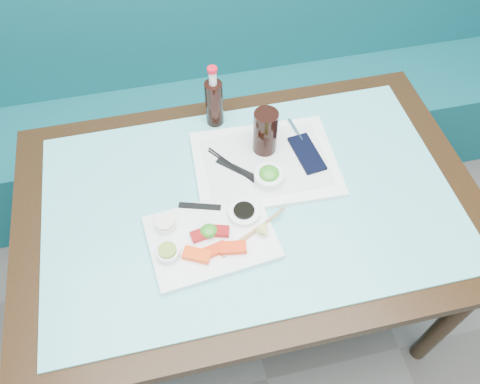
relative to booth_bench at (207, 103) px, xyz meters
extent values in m
cube|color=#0E5358|center=(0.00, -0.07, -0.15)|extent=(3.00, 0.55, 0.45)
cube|color=#0E5358|center=(0.00, 0.15, 0.33)|extent=(3.00, 0.12, 0.95)
cube|color=black|center=(0.00, -0.84, 0.36)|extent=(1.40, 0.90, 0.04)
cylinder|color=black|center=(0.62, -1.21, -0.02)|extent=(0.06, 0.06, 0.71)
cylinder|color=black|center=(-0.62, -0.47, -0.02)|extent=(0.06, 0.06, 0.71)
cylinder|color=black|center=(0.62, -0.47, -0.02)|extent=(0.06, 0.06, 0.71)
cube|color=#61C2C2|center=(0.00, -0.84, 0.38)|extent=(1.22, 0.76, 0.01)
cube|color=white|center=(-0.14, -0.95, 0.39)|extent=(0.37, 0.28, 0.02)
cube|color=#FF440A|center=(-0.19, -1.00, 0.41)|extent=(0.08, 0.07, 0.02)
cube|color=red|center=(-0.14, -1.00, 0.41)|extent=(0.07, 0.05, 0.02)
cube|color=#FF320A|center=(-0.09, -1.00, 0.41)|extent=(0.08, 0.05, 0.02)
cube|color=maroon|center=(-0.17, -0.94, 0.41)|extent=(0.06, 0.04, 0.02)
cube|color=maroon|center=(-0.11, -0.94, 0.41)|extent=(0.06, 0.05, 0.02)
ellipsoid|color=#30871F|center=(-0.14, -0.94, 0.41)|extent=(0.06, 0.06, 0.03)
cylinder|color=white|center=(-0.26, -0.98, 0.41)|extent=(0.07, 0.07, 0.03)
cylinder|color=olive|center=(-0.26, -0.98, 0.43)|extent=(0.05, 0.05, 0.01)
cylinder|color=white|center=(-0.26, -0.89, 0.41)|extent=(0.07, 0.07, 0.02)
cylinder|color=#F0E2C5|center=(-0.26, -0.89, 0.43)|extent=(0.06, 0.06, 0.01)
cylinder|color=white|center=(-0.03, -0.90, 0.41)|extent=(0.10, 0.10, 0.02)
cylinder|color=black|center=(-0.03, -0.90, 0.42)|extent=(0.08, 0.08, 0.01)
cone|color=#D7D666|center=(0.01, -0.98, 0.42)|extent=(0.05, 0.04, 0.04)
cube|color=black|center=(-0.15, -0.84, 0.40)|extent=(0.12, 0.06, 0.00)
cylinder|color=tan|center=(-0.03, -0.96, 0.40)|extent=(0.19, 0.09, 0.01)
cylinder|color=#9A6C48|center=(-0.02, -0.96, 0.41)|extent=(0.21, 0.12, 0.01)
cube|color=white|center=(0.08, -0.72, 0.39)|extent=(0.46, 0.35, 0.02)
cube|color=silver|center=(0.08, -0.72, 0.40)|extent=(0.38, 0.27, 0.00)
cylinder|color=white|center=(0.07, -0.80, 0.42)|extent=(0.11, 0.11, 0.04)
ellipsoid|color=#339121|center=(0.07, -0.80, 0.44)|extent=(0.07, 0.07, 0.03)
cylinder|color=black|center=(0.09, -0.67, 0.48)|extent=(0.10, 0.10, 0.16)
cube|color=black|center=(0.21, -0.72, 0.41)|extent=(0.09, 0.16, 0.01)
cylinder|color=white|center=(0.21, -0.62, 0.41)|extent=(0.03, 0.10, 0.01)
cylinder|color=black|center=(-0.02, -0.73, 0.40)|extent=(0.14, 0.19, 0.01)
cylinder|color=black|center=(-0.01, -0.73, 0.40)|extent=(0.15, 0.21, 0.01)
cube|color=black|center=(-0.02, -0.73, 0.40)|extent=(0.12, 0.12, 0.00)
cylinder|color=black|center=(-0.04, -0.50, 0.47)|extent=(0.06, 0.06, 0.17)
cylinder|color=white|center=(-0.04, -0.50, 0.57)|extent=(0.03, 0.03, 0.05)
cylinder|color=red|center=(-0.04, -0.50, 0.60)|extent=(0.04, 0.04, 0.01)
cube|color=navy|center=(-0.22, -0.90, 0.39)|extent=(0.15, 0.15, 0.01)
camera|label=1|loc=(-0.21, -1.61, 1.53)|focal=35.00mm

